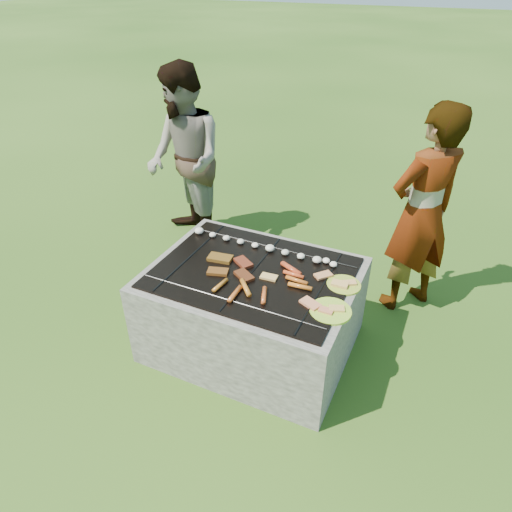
{
  "coord_description": "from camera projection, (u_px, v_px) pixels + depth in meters",
  "views": [
    {
      "loc": [
        1.02,
        -2.13,
        2.26
      ],
      "look_at": [
        0.0,
        0.05,
        0.7
      ],
      "focal_mm": 32.0,
      "sensor_mm": 36.0,
      "label": 1
    }
  ],
  "objects": [
    {
      "name": "lawn",
      "position": [
        253.0,
        343.0,
        3.21
      ],
      "size": [
        60.0,
        60.0,
        0.0
      ],
      "primitive_type": "plane",
      "color": "#214411",
      "rests_on": "ground"
    },
    {
      "name": "fire_pit",
      "position": [
        253.0,
        312.0,
        3.06
      ],
      "size": [
        1.3,
        1.0,
        0.62
      ],
      "color": "gray",
      "rests_on": "ground"
    },
    {
      "name": "mushrooms",
      "position": [
        264.0,
        247.0,
        3.09
      ],
      "size": [
        1.06,
        0.08,
        0.05
      ],
      "color": "beige",
      "rests_on": "fire_pit"
    },
    {
      "name": "pork_slabs",
      "position": [
        230.0,
        265.0,
        2.92
      ],
      "size": [
        0.39,
        0.28,
        0.02
      ],
      "color": "#97641B",
      "rests_on": "fire_pit"
    },
    {
      "name": "sausages",
      "position": [
        272.0,
        281.0,
        2.77
      ],
      "size": [
        0.54,
        0.51,
        0.03
      ],
      "color": "#DB5324",
      "rests_on": "fire_pit"
    },
    {
      "name": "bread_on_grate",
      "position": [
        303.0,
        287.0,
        2.74
      ],
      "size": [
        0.44,
        0.42,
        0.02
      ],
      "color": "#FCC481",
      "rests_on": "fire_pit"
    },
    {
      "name": "plate_far",
      "position": [
        344.0,
        285.0,
        2.77
      ],
      "size": [
        0.25,
        0.25,
        0.03
      ],
      "color": "gold",
      "rests_on": "fire_pit"
    },
    {
      "name": "plate_near",
      "position": [
        330.0,
        311.0,
        2.56
      ],
      "size": [
        0.3,
        0.3,
        0.03
      ],
      "color": "#C9D833",
      "rests_on": "fire_pit"
    },
    {
      "name": "cook",
      "position": [
        422.0,
        214.0,
        3.19
      ],
      "size": [
        0.66,
        0.67,
        1.55
      ],
      "primitive_type": "imported",
      "rotation": [
        0.0,
        0.0,
        3.98
      ],
      "color": "gray",
      "rests_on": "ground"
    },
    {
      "name": "bystander",
      "position": [
        185.0,
        160.0,
        3.97
      ],
      "size": [
        0.99,
        0.96,
        1.61
      ],
      "primitive_type": "imported",
      "rotation": [
        0.0,
        0.0,
        -0.67
      ],
      "color": "gray",
      "rests_on": "ground"
    }
  ]
}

